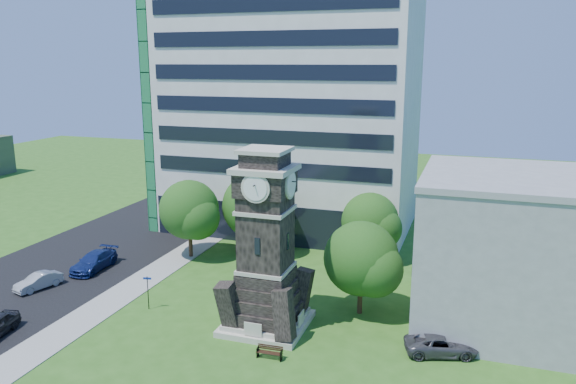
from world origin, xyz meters
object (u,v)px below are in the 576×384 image
(car_street_mid, at_px, (38,281))
(car_east_lot, at_px, (441,345))
(clock_tower, at_px, (266,252))
(park_bench, at_px, (270,352))
(street_sign, at_px, (148,289))
(car_street_north, at_px, (94,261))

(car_street_mid, bearing_deg, car_east_lot, 16.52)
(car_street_mid, bearing_deg, clock_tower, 16.40)
(clock_tower, relative_size, park_bench, 7.66)
(street_sign, bearing_deg, clock_tower, -10.94)
(car_east_lot, xyz_separation_m, park_bench, (-9.81, -3.86, -0.18))
(clock_tower, distance_m, park_bench, 6.46)
(clock_tower, height_order, car_street_mid, clock_tower)
(clock_tower, xyz_separation_m, street_sign, (-9.07, -0.25, -3.70))
(park_bench, bearing_deg, car_street_north, 152.62)
(clock_tower, xyz_separation_m, park_bench, (1.69, -3.93, -4.84))
(car_street_north, distance_m, park_bench, 21.63)
(clock_tower, xyz_separation_m, car_street_mid, (-19.41, 0.24, -4.67))
(car_street_mid, bearing_deg, car_street_north, 90.37)
(clock_tower, height_order, car_east_lot, clock_tower)
(park_bench, bearing_deg, street_sign, 158.61)
(clock_tower, height_order, car_street_north, clock_tower)
(car_street_mid, bearing_deg, park_bench, 5.93)
(car_east_lot, bearing_deg, car_street_north, 62.73)
(car_east_lot, relative_size, street_sign, 1.76)
(park_bench, xyz_separation_m, street_sign, (-10.77, 3.68, 1.14))
(clock_tower, bearing_deg, park_bench, -66.69)
(street_sign, bearing_deg, car_street_north, 136.05)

